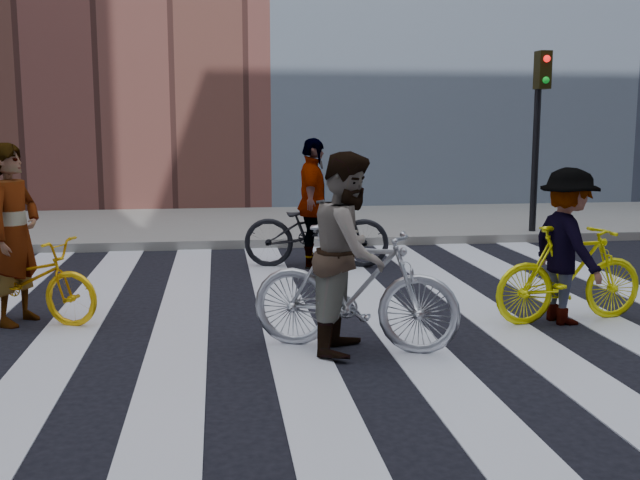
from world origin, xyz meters
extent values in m
plane|color=black|center=(0.00, 0.00, 0.00)|extent=(100.00, 100.00, 0.00)
cube|color=gray|center=(0.00, 7.50, 0.07)|extent=(100.00, 5.00, 0.15)
cube|color=silver|center=(-2.75, 0.00, 0.01)|extent=(0.55, 10.00, 0.01)
cube|color=silver|center=(-1.65, 0.00, 0.01)|extent=(0.55, 10.00, 0.01)
cube|color=silver|center=(-0.55, 0.00, 0.01)|extent=(0.55, 10.00, 0.01)
cube|color=silver|center=(0.55, 0.00, 0.01)|extent=(0.55, 10.00, 0.01)
cube|color=silver|center=(1.65, 0.00, 0.01)|extent=(0.55, 10.00, 0.01)
cube|color=silver|center=(2.75, 0.00, 0.01)|extent=(0.55, 10.00, 0.01)
cylinder|color=black|center=(4.40, 5.40, 1.60)|extent=(0.12, 0.12, 3.20)
cube|color=black|center=(4.40, 5.25, 3.00)|extent=(0.22, 0.28, 0.65)
sphere|color=red|center=(4.40, 5.10, 3.18)|extent=(0.12, 0.12, 0.12)
sphere|color=#0CCC26|center=(4.40, 5.10, 2.82)|extent=(0.12, 0.12, 0.12)
imported|color=yellow|center=(-3.28, 0.58, 0.45)|extent=(1.82, 1.18, 0.90)
imported|color=#B6B9C1|center=(-0.03, -0.83, 0.58)|extent=(1.99, 1.22, 1.15)
imported|color=#F0EE0D|center=(2.38, -0.17, 0.51)|extent=(1.76, 0.70, 1.03)
imported|color=black|center=(0.16, 3.26, 0.55)|extent=(2.20, 1.08, 1.10)
imported|color=slate|center=(-3.33, 0.58, 0.94)|extent=(0.67, 0.80, 1.88)
imported|color=slate|center=(-0.08, -0.83, 0.91)|extent=(0.97, 1.08, 1.82)
imported|color=slate|center=(2.33, -0.17, 0.81)|extent=(0.74, 1.12, 1.62)
imported|color=slate|center=(0.11, 3.26, 0.94)|extent=(0.64, 1.16, 1.87)
camera|label=1|loc=(-1.25, -7.40, 2.05)|focal=42.00mm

